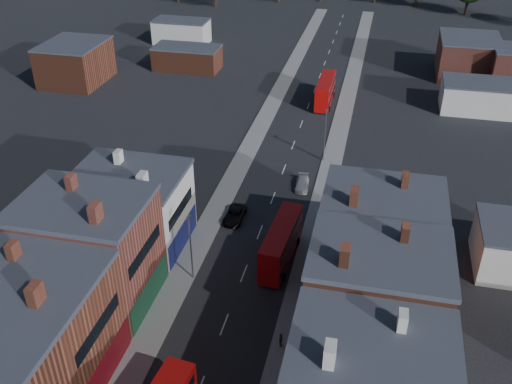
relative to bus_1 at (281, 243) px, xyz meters
The scene contains 9 objects.
pavement_west 17.99m from the bus_1, 124.09° to the left, with size 3.00×200.00×0.12m, color gray.
pavement_east 15.25m from the bus_1, 78.49° to the left, with size 3.00×200.00×0.12m, color gray.
lamp_post_2 10.40m from the bus_1, 148.94° to the right, with size 0.25×0.70×8.12m.
lamp_post_3 24.93m from the bus_1, 86.06° to the left, with size 0.25×0.70×8.12m.
bus_1 is the anchor object (origin of this frame).
bus_2 46.56m from the bus_1, 90.99° to the left, with size 2.77×10.69×4.61m.
car_2 10.03m from the bus_1, 136.70° to the left, with size 2.23×4.84×1.34m, color black.
car_3 16.39m from the bus_1, 90.46° to the left, with size 1.75×4.31×1.25m, color silver.
ped_3 13.16m from the bus_1, 79.20° to the right, with size 0.90×0.41×1.54m, color #514D45.
Camera 1 is at (12.21, -15.13, 40.36)m, focal length 40.00 mm.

